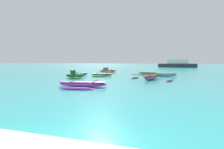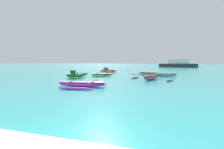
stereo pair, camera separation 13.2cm
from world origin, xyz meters
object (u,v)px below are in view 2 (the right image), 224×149
moored_boat_1 (166,75)px  moored_boat_7 (82,84)px  moored_boat_3 (108,71)px  moored_boat_6 (148,73)px  moored_boat_5 (102,75)px  moored_boat_2 (151,77)px  moored_boat_4 (81,73)px  distant_ferry (178,64)px  moored_boat_0 (75,75)px

moored_boat_1 → moored_boat_7: bearing=-131.9°
moored_boat_3 → moored_boat_6: 7.77m
moored_boat_3 → moored_boat_5: (1.52, -7.21, -0.12)m
moored_boat_1 → moored_boat_5: 8.67m
moored_boat_2 → moored_boat_5: moored_boat_2 is taller
moored_boat_1 → moored_boat_5: bearing=177.3°
moored_boat_5 → moored_boat_7: moored_boat_7 is taller
moored_boat_5 → moored_boat_7: bearing=-89.6°
moored_boat_3 → moored_boat_6: size_ratio=1.66×
moored_boat_7 → moored_boat_4: bearing=108.4°
moored_boat_6 → moored_boat_7: 15.33m
moored_boat_2 → moored_boat_5: size_ratio=1.10×
moored_boat_7 → distant_ferry: distant_ferry is taller
moored_boat_0 → moored_boat_4: 4.22m
moored_boat_4 → distant_ferry: bearing=85.7°
moored_boat_6 → moored_boat_7: moored_boat_7 is taller
moored_boat_3 → moored_boat_7: size_ratio=1.26×
moored_boat_5 → moored_boat_4: bearing=157.9°
moored_boat_3 → moored_boat_4: size_ratio=2.15×
moored_boat_1 → moored_boat_3: bearing=137.9°
moored_boat_6 → moored_boat_0: bearing=-115.1°
moored_boat_0 → moored_boat_3: size_ratio=0.83×
moored_boat_1 → moored_boat_2: (-1.58, -4.64, 0.02)m
moored_boat_5 → moored_boat_2: bearing=-35.7°
moored_boat_7 → distant_ferry: 47.31m
moored_boat_4 → moored_boat_7: size_ratio=0.59×
moored_boat_1 → moored_boat_3: size_ratio=0.57×
moored_boat_0 → moored_boat_6: size_ratio=1.38×
moored_boat_2 → moored_boat_0: bearing=117.8°
moored_boat_6 → moored_boat_2: bearing=-62.3°
moored_boat_3 → moored_boat_7: (3.54, -17.23, -0.08)m
moored_boat_5 → moored_boat_6: (5.88, 4.82, 0.02)m
moored_boat_2 → moored_boat_4: moored_boat_2 is taller
moored_boat_1 → distant_ferry: size_ratio=0.25×
moored_boat_2 → distant_ferry: distant_ferry is taller
moored_boat_5 → distant_ferry: distant_ferry is taller
moored_boat_4 → moored_boat_3: bearing=92.8°
moored_boat_2 → moored_boat_3: bearing=65.9°
moored_boat_1 → moored_boat_4: bearing=171.4°
moored_boat_2 → distant_ferry: 39.72m
moored_boat_2 → moored_boat_7: (-4.95, -6.82, -0.04)m
moored_boat_1 → moored_boat_6: bearing=116.1°
moored_boat_1 → moored_boat_7: moored_boat_7 is taller
moored_boat_0 → distant_ferry: distant_ferry is taller
moored_boat_1 → distant_ferry: 34.93m
moored_boat_0 → moored_boat_5: size_ratio=0.97×
moored_boat_3 → moored_boat_7: bearing=-104.2°
moored_boat_3 → moored_boat_4: moored_boat_3 is taller
moored_boat_4 → moored_boat_0: bearing=-54.4°
moored_boat_5 → distant_ferry: 38.18m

